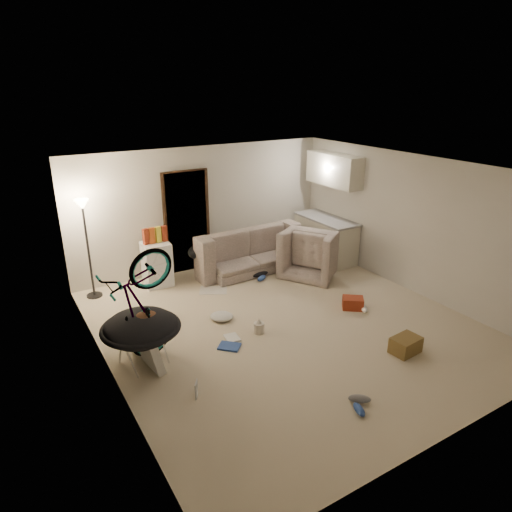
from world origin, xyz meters
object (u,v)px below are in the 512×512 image
drink_case_b (353,303)px  armchair (314,256)px  saucer_chair (141,334)px  drink_case_a (406,345)px  juicer (259,327)px  bicycle (142,335)px  mini_fridge (157,264)px  tv_box (142,343)px  floor_lamp (85,228)px  sofa (243,252)px  kitchen_counter (325,239)px

drink_case_b → armchair: bearing=113.4°
saucer_chair → drink_case_a: (3.32, -1.68, -0.34)m
saucer_chair → juicer: (1.80, -0.12, -0.36)m
saucer_chair → drink_case_a: 3.74m
bicycle → drink_case_a: size_ratio=4.16×
mini_fridge → tv_box: mini_fridge is taller
tv_box → drink_case_b: tv_box is taller
floor_lamp → sofa: floor_lamp is taller
drink_case_a → bicycle: bearing=148.1°
drink_case_b → saucer_chair: bearing=-146.1°
floor_lamp → bicycle: floor_lamp is taller
mini_fridge → drink_case_b: 3.71m
saucer_chair → sofa: bearing=38.7°
saucer_chair → drink_case_b: saucer_chair is taller
bicycle → juicer: size_ratio=7.29×
armchair → juicer: bearing=91.7°
kitchen_counter → juicer: bearing=-145.6°
sofa → mini_fridge: mini_fridge is taller
drink_case_a → drink_case_b: size_ratio=1.20×
drink_case_a → drink_case_b: drink_case_a is taller
sofa → mini_fridge: (-1.83, 0.10, 0.09)m
floor_lamp → drink_case_a: size_ratio=4.34×
armchair → tv_box: armchair is taller
armchair → drink_case_a: bearing=134.5°
kitchen_counter → tv_box: bearing=-158.6°
bicycle → drink_case_b: bearing=-100.7°
sofa → armchair: 1.47m
sofa → tv_box: size_ratio=2.45×
kitchen_counter → juicer: (-2.93, -2.01, -0.34)m
mini_fridge → drink_case_a: bearing=-58.1°
floor_lamp → juicer: (1.90, -2.66, -1.21)m
floor_lamp → armchair: 4.40m
mini_fridge → tv_box: 2.64m
bicycle → mini_fridge: size_ratio=2.05×
kitchen_counter → saucer_chair: size_ratio=1.39×
armchair → tv_box: (-4.04, -1.37, -0.04)m
juicer → mini_fridge: bearing=105.6°
tv_box → juicer: bearing=-11.6°
kitchen_counter → drink_case_a: bearing=-111.6°
kitchen_counter → juicer: kitchen_counter is taller
kitchen_counter → drink_case_b: kitchen_counter is taller
saucer_chair → drink_case_a: bearing=-26.9°
mini_fridge → kitchen_counter: bearing=-5.1°
kitchen_counter → drink_case_b: (-1.12, -2.15, -0.34)m
kitchen_counter → bicycle: bearing=-158.1°
tv_box → armchair: bearing=11.9°
kitchen_counter → armchair: (-0.69, -0.49, -0.09)m
juicer → drink_case_b: bearing=-4.3°
floor_lamp → drink_case_b: (3.71, -2.80, -1.21)m
tv_box → drink_case_a: 3.74m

